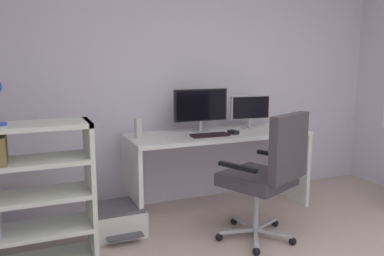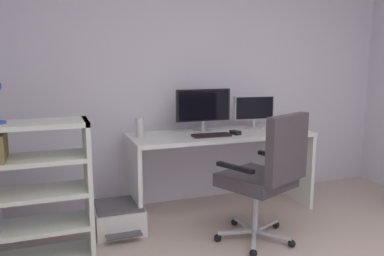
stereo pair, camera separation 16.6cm
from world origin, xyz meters
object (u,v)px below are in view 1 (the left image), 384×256
object	(u,v)px
keyboard	(210,135)
computer_mouse	(233,132)
office_chair	(268,171)
desk	(218,152)
monitor_secondary	(250,109)
monitor_main	(201,107)
printer	(118,219)
desktop_speaker	(138,128)
bookshelf	(4,199)

from	to	relation	value
keyboard	computer_mouse	world-z (taller)	computer_mouse
computer_mouse	office_chair	xyz separation A→B (m)	(-0.05, -0.65, -0.19)
desk	monitor_secondary	xyz separation A→B (m)	(0.40, 0.10, 0.37)
desk	monitor_main	distance (m)	0.45
computer_mouse	office_chair	size ratio (longest dim) A/B	0.10
keyboard	printer	size ratio (longest dim) A/B	0.69
monitor_main	office_chair	bearing A→B (deg)	-78.25
computer_mouse	desktop_speaker	world-z (taller)	desktop_speaker
monitor_secondary	printer	size ratio (longest dim) A/B	0.82
desktop_speaker	office_chair	distance (m)	1.17
monitor_main	desktop_speaker	distance (m)	0.63
desk	keyboard	xyz separation A→B (m)	(-0.15, -0.13, 0.20)
keyboard	computer_mouse	xyz separation A→B (m)	(0.24, 0.01, 0.01)
desktop_speaker	bookshelf	xyz separation A→B (m)	(-1.06, -0.51, -0.33)
bookshelf	monitor_main	bearing A→B (deg)	18.39
desk	bookshelf	distance (m)	1.87
desktop_speaker	printer	xyz separation A→B (m)	(-0.24, -0.19, -0.72)
monitor_main	monitor_secondary	world-z (taller)	monitor_main
computer_mouse	bookshelf	bearing A→B (deg)	176.61
monitor_secondary	office_chair	distance (m)	1.00
monitor_main	printer	size ratio (longest dim) A/B	1.05
keyboard	bookshelf	size ratio (longest dim) A/B	0.34
monitor_main	bookshelf	world-z (taller)	monitor_main
desk	computer_mouse	size ratio (longest dim) A/B	16.96
keyboard	monitor_main	bearing A→B (deg)	89.87
monitor_secondary	printer	bearing A→B (deg)	-170.28
computer_mouse	printer	size ratio (longest dim) A/B	0.20
keyboard	office_chair	world-z (taller)	office_chair
monitor_secondary	bookshelf	distance (m)	2.32
printer	monitor_main	bearing A→B (deg)	15.55
office_chair	bookshelf	xyz separation A→B (m)	(-1.86, 0.31, -0.07)
computer_mouse	bookshelf	size ratio (longest dim) A/B	0.10
monitor_main	keyboard	size ratio (longest dim) A/B	1.53
monitor_secondary	desk	bearing A→B (deg)	-166.56
office_chair	printer	world-z (taller)	office_chair
computer_mouse	office_chair	world-z (taller)	office_chair
keyboard	monitor_secondary	bearing A→B (deg)	25.38
desk	bookshelf	xyz separation A→B (m)	(-1.81, -0.46, -0.06)
computer_mouse	printer	bearing A→B (deg)	167.52
desk	desktop_speaker	bearing A→B (deg)	176.38
printer	desk	bearing A→B (deg)	8.20
keyboard	bookshelf	distance (m)	1.72
keyboard	desktop_speaker	size ratio (longest dim) A/B	2.00
monitor_secondary	keyboard	distance (m)	0.62
desk	bookshelf	size ratio (longest dim) A/B	1.68
monitor_main	bookshelf	size ratio (longest dim) A/B	0.52
desktop_speaker	monitor_secondary	bearing A→B (deg)	2.38
desktop_speaker	bookshelf	world-z (taller)	bookshelf
bookshelf	office_chair	bearing A→B (deg)	-9.36
monitor_secondary	keyboard	xyz separation A→B (m)	(-0.54, -0.23, -0.17)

